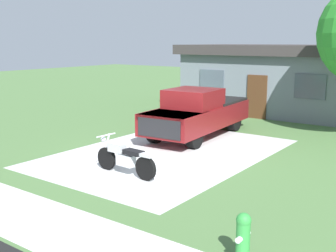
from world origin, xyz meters
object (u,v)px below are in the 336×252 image
at_px(fire_hydrant, 243,238).
at_px(neighbor_house, 278,78).
at_px(pickup_truck, 199,112).
at_px(motorcycle, 125,158).

bearing_deg(fire_hydrant, neighbor_house, 110.18).
distance_m(pickup_truck, neighbor_house, 7.51).
xyz_separation_m(motorcycle, pickup_truck, (-0.98, 5.39, 0.48)).
relative_size(motorcycle, neighbor_house, 0.23).
bearing_deg(neighbor_house, pickup_truck, -91.48).
height_order(motorcycle, neighbor_house, neighbor_house).
distance_m(pickup_truck, fire_hydrant, 9.71).
distance_m(fire_hydrant, neighbor_house, 16.29).
bearing_deg(motorcycle, neighbor_house, 93.48).
relative_size(motorcycle, pickup_truck, 0.38).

